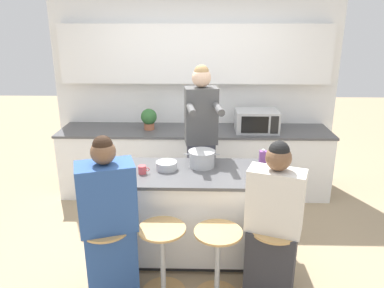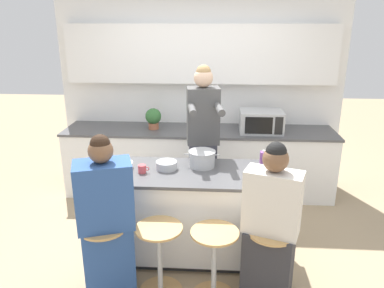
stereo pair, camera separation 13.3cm
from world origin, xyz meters
The scene contains 19 objects.
ground_plane centered at (0.00, 0.00, 0.00)m, with size 16.00×16.00×0.00m, color tan.
wall_back centered at (0.00, 1.76, 1.54)m, with size 3.80×0.22×2.70m.
back_counter centered at (0.00, 1.44, 0.44)m, with size 3.53×0.68×0.88m.
kitchen_island centered at (0.00, 0.00, 0.45)m, with size 1.72×0.72×0.89m.
bar_stool_leftmost centered at (-0.69, -0.61, 0.36)m, with size 0.39×0.39×0.64m.
bar_stool_center_left centered at (-0.23, -0.59, 0.36)m, with size 0.39×0.39×0.64m.
bar_stool_center_right centered at (0.23, -0.63, 0.36)m, with size 0.39×0.39×0.64m.
bar_stool_rightmost centered at (0.69, -0.59, 0.36)m, with size 0.39×0.39×0.64m.
person_cooking centered at (0.08, 0.57, 0.92)m, with size 0.41×0.59×1.82m.
person_wrapped_blanket centered at (-0.66, -0.59, 0.67)m, with size 0.52×0.41×1.43m.
person_seated_near centered at (0.67, -0.59, 0.64)m, with size 0.49×0.38×1.40m.
cooking_pot centered at (0.09, 0.13, 0.97)m, with size 0.35×0.26×0.16m.
fruit_bowl centered at (-0.68, 0.04, 0.92)m, with size 0.22×0.22×0.06m.
mixing_bowl_steel centered at (-0.24, 0.05, 0.93)m, with size 0.20×0.20×0.08m.
coffee_cup_near centered at (-0.46, -0.06, 0.93)m, with size 0.11×0.07×0.08m.
banana_bunch centered at (0.70, -0.10, 0.92)m, with size 0.18×0.13×0.06m.
juice_carton centered at (0.68, 0.15, 0.97)m, with size 0.06×0.06×0.18m.
microwave centered at (0.79, 1.40, 1.02)m, with size 0.54×0.40×0.28m.
potted_plant centered at (-0.60, 1.44, 1.03)m, with size 0.21×0.21×0.28m.
Camera 2 is at (0.22, -3.25, 2.26)m, focal length 35.00 mm.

